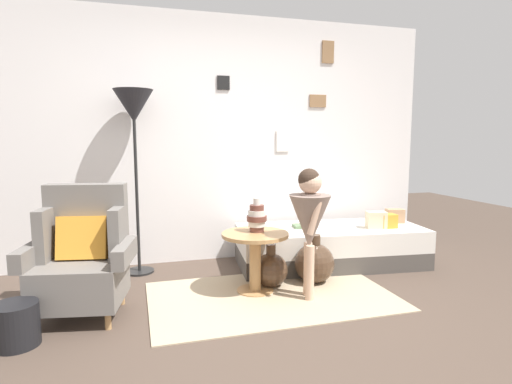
{
  "coord_description": "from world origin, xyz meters",
  "views": [
    {
      "loc": [
        -0.87,
        -2.56,
        1.32
      ],
      "look_at": [
        0.15,
        0.95,
        0.85
      ],
      "focal_mm": 29.59,
      "sensor_mm": 36.0,
      "label": 1
    }
  ],
  "objects_px": {
    "book_on_daybed": "(304,226)",
    "demijohn_far": "(314,263)",
    "armchair": "(82,257)",
    "side_table": "(255,250)",
    "person_child": "(310,217)",
    "daybed": "(330,246)",
    "vase_striped": "(257,218)",
    "floor_lamp": "(134,115)",
    "demijohn_near": "(271,270)",
    "magazine_basket": "(16,325)"
  },
  "relations": [
    {
      "from": "book_on_daybed",
      "to": "demijohn_far",
      "type": "distance_m",
      "value": 0.59
    },
    {
      "from": "armchair",
      "to": "side_table",
      "type": "xyz_separation_m",
      "value": [
        1.36,
        0.07,
        -0.06
      ]
    },
    {
      "from": "demijohn_far",
      "to": "side_table",
      "type": "bearing_deg",
      "value": -172.87
    },
    {
      "from": "person_child",
      "to": "armchair",
      "type": "bearing_deg",
      "value": 173.65
    },
    {
      "from": "daybed",
      "to": "person_child",
      "type": "height_order",
      "value": "person_child"
    },
    {
      "from": "armchair",
      "to": "vase_striped",
      "type": "relative_size",
      "value": 3.33
    },
    {
      "from": "floor_lamp",
      "to": "demijohn_near",
      "type": "height_order",
      "value": "floor_lamp"
    },
    {
      "from": "side_table",
      "to": "vase_striped",
      "type": "distance_m",
      "value": 0.27
    },
    {
      "from": "side_table",
      "to": "demijohn_near",
      "type": "xyz_separation_m",
      "value": [
        0.17,
        0.08,
        -0.22
      ]
    },
    {
      "from": "magazine_basket",
      "to": "vase_striped",
      "type": "bearing_deg",
      "value": 16.75
    },
    {
      "from": "person_child",
      "to": "demijohn_near",
      "type": "height_order",
      "value": "person_child"
    },
    {
      "from": "vase_striped",
      "to": "armchair",
      "type": "bearing_deg",
      "value": -175.4
    },
    {
      "from": "armchair",
      "to": "demijohn_near",
      "type": "height_order",
      "value": "armchair"
    },
    {
      "from": "person_child",
      "to": "demijohn_far",
      "type": "relative_size",
      "value": 2.4
    },
    {
      "from": "floor_lamp",
      "to": "book_on_daybed",
      "type": "height_order",
      "value": "floor_lamp"
    },
    {
      "from": "vase_striped",
      "to": "demijohn_near",
      "type": "height_order",
      "value": "vase_striped"
    },
    {
      "from": "magazine_basket",
      "to": "demijohn_far",
      "type": "bearing_deg",
      "value": 13.56
    },
    {
      "from": "daybed",
      "to": "book_on_daybed",
      "type": "distance_m",
      "value": 0.35
    },
    {
      "from": "magazine_basket",
      "to": "person_child",
      "type": "bearing_deg",
      "value": 6.0
    },
    {
      "from": "vase_striped",
      "to": "magazine_basket",
      "type": "distance_m",
      "value": 1.9
    },
    {
      "from": "daybed",
      "to": "demijohn_far",
      "type": "relative_size",
      "value": 4.39
    },
    {
      "from": "armchair",
      "to": "demijohn_far",
      "type": "xyz_separation_m",
      "value": [
        1.95,
        0.14,
        -0.25
      ]
    },
    {
      "from": "demijohn_far",
      "to": "magazine_basket",
      "type": "distance_m",
      "value": 2.38
    },
    {
      "from": "daybed",
      "to": "vase_striped",
      "type": "distance_m",
      "value": 1.16
    },
    {
      "from": "book_on_daybed",
      "to": "demijohn_near",
      "type": "relative_size",
      "value": 0.57
    },
    {
      "from": "side_table",
      "to": "person_child",
      "type": "bearing_deg",
      "value": -34.45
    },
    {
      "from": "floor_lamp",
      "to": "demijohn_far",
      "type": "relative_size",
      "value": 3.95
    },
    {
      "from": "book_on_daybed",
      "to": "magazine_basket",
      "type": "relative_size",
      "value": 0.79
    },
    {
      "from": "armchair",
      "to": "demijohn_near",
      "type": "bearing_deg",
      "value": 5.61
    },
    {
      "from": "vase_striped",
      "to": "person_child",
      "type": "xyz_separation_m",
      "value": [
        0.36,
        -0.31,
        0.04
      ]
    },
    {
      "from": "armchair",
      "to": "demijohn_near",
      "type": "xyz_separation_m",
      "value": [
        1.53,
        0.15,
        -0.28
      ]
    },
    {
      "from": "armchair",
      "to": "demijohn_near",
      "type": "distance_m",
      "value": 1.56
    },
    {
      "from": "floor_lamp",
      "to": "demijohn_near",
      "type": "distance_m",
      "value": 1.93
    },
    {
      "from": "side_table",
      "to": "book_on_daybed",
      "type": "bearing_deg",
      "value": 40.83
    },
    {
      "from": "book_on_daybed",
      "to": "person_child",
      "type": "bearing_deg",
      "value": -110.07
    },
    {
      "from": "vase_striped",
      "to": "magazine_basket",
      "type": "relative_size",
      "value": 1.04
    },
    {
      "from": "vase_striped",
      "to": "floor_lamp",
      "type": "relative_size",
      "value": 0.16
    },
    {
      "from": "vase_striped",
      "to": "demijohn_near",
      "type": "bearing_deg",
      "value": 15.19
    },
    {
      "from": "demijohn_near",
      "to": "vase_striped",
      "type": "bearing_deg",
      "value": -164.81
    },
    {
      "from": "daybed",
      "to": "demijohn_near",
      "type": "distance_m",
      "value": 0.93
    },
    {
      "from": "armchair",
      "to": "floor_lamp",
      "type": "bearing_deg",
      "value": 65.41
    },
    {
      "from": "demijohn_far",
      "to": "person_child",
      "type": "bearing_deg",
      "value": -121.05
    },
    {
      "from": "armchair",
      "to": "vase_striped",
      "type": "distance_m",
      "value": 1.41
    },
    {
      "from": "floor_lamp",
      "to": "person_child",
      "type": "relative_size",
      "value": 1.64
    },
    {
      "from": "floor_lamp",
      "to": "book_on_daybed",
      "type": "distance_m",
      "value": 2.01
    },
    {
      "from": "person_child",
      "to": "demijohn_near",
      "type": "xyz_separation_m",
      "value": [
        -0.21,
        0.34,
        -0.53
      ]
    },
    {
      "from": "person_child",
      "to": "demijohn_near",
      "type": "distance_m",
      "value": 0.67
    },
    {
      "from": "book_on_daybed",
      "to": "side_table",
      "type": "bearing_deg",
      "value": -139.17
    },
    {
      "from": "floor_lamp",
      "to": "person_child",
      "type": "bearing_deg",
      "value": -39.3
    },
    {
      "from": "book_on_daybed",
      "to": "demijohn_far",
      "type": "height_order",
      "value": "demijohn_far"
    }
  ]
}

